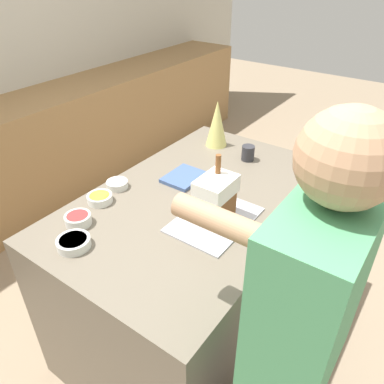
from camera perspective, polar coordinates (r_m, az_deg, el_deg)
ground_plane at (r=2.49m, az=0.80°, el=-18.80°), size 12.00×12.00×0.00m
back_cabinet_block at (r=3.38m, az=-26.39°, el=3.29°), size 6.00×0.60×0.95m
kitchen_island at (r=2.15m, az=0.90°, el=-11.12°), size 1.52×0.96×0.93m
baking_tray at (r=1.70m, az=3.47°, el=-4.21°), size 0.41×0.30×0.01m
gingerbread_house at (r=1.63m, az=3.61°, el=-0.93°), size 0.18×0.14×0.30m
decorative_tree at (r=2.32m, az=3.82°, el=10.37°), size 0.13×0.13×0.29m
candy_bowl_behind_tray at (r=1.96m, az=-11.32°, el=1.19°), size 0.11×0.11×0.04m
candy_bowl_near_tray_right at (r=1.62m, az=-17.59°, el=-7.34°), size 0.14×0.14×0.04m
candy_bowl_front_corner at (r=1.74m, az=-16.97°, el=-3.98°), size 0.12×0.12×0.05m
candy_bowl_far_left at (r=1.86m, az=-13.87°, el=-0.91°), size 0.12×0.12×0.04m
cookbook at (r=2.00m, az=-1.22°, el=2.27°), size 0.22×0.17×0.02m
mug at (r=2.20m, az=8.52°, el=5.89°), size 0.07×0.07×0.09m
person at (r=1.31m, az=15.33°, el=-23.64°), size 0.45×0.56×1.71m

